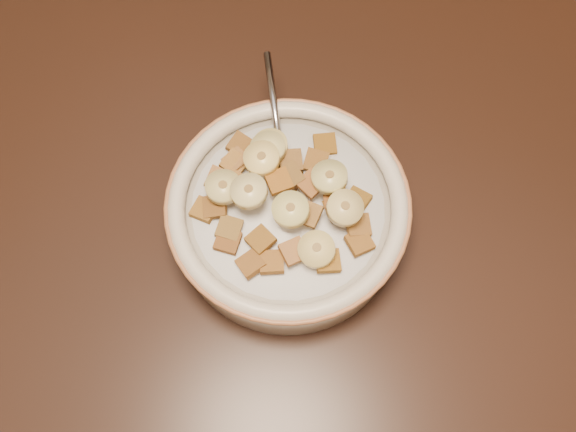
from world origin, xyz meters
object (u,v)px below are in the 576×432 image
at_px(table, 165,192).
at_px(spoon, 283,172).
at_px(cereal_bowl, 288,218).
at_px(chair, 434,18).

distance_m(table, spoon, 0.14).
relative_size(cereal_bowl, spoon, 4.17).
xyz_separation_m(table, cereal_bowl, (0.13, 0.01, 0.04)).
bearing_deg(chair, cereal_bowl, -110.73).
relative_size(table, cereal_bowl, 6.84).
xyz_separation_m(chair, cereal_bowl, (-0.02, -0.53, 0.28)).
bearing_deg(table, spoon, 19.39).
bearing_deg(chair, spoon, -112.84).
bearing_deg(cereal_bowl, spoon, 122.29).
xyz_separation_m(table, spoon, (0.12, 0.04, 0.07)).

